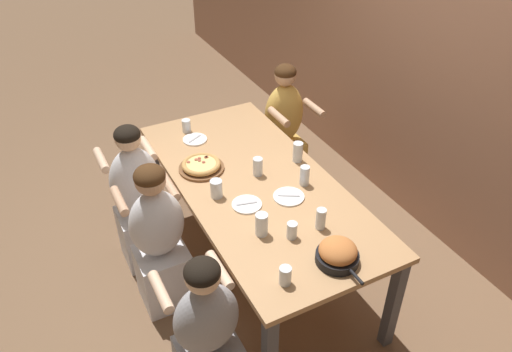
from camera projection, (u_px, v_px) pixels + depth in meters
The scene contains 21 objects.
ground_plane at pixel (256, 264), 3.88m from camera, with size 18.00×18.00×0.00m, color brown.
restaurant_back_panel at pixel (446, 32), 3.50m from camera, with size 10.00×0.06×3.20m, color #9E7056.
dining_table at pixel (256, 191), 3.46m from camera, with size 2.14×0.99×0.80m.
pizza_board_main at pixel (201, 166), 3.52m from camera, with size 0.32×0.32×0.06m.
skillet_bowl at pixel (338, 253), 2.77m from camera, with size 0.36×0.25×0.14m.
empty_plate_a at pixel (289, 197), 3.27m from camera, with size 0.21×0.21×0.02m.
empty_plate_b at pixel (195, 139), 3.85m from camera, with size 0.19×0.19×0.02m.
empty_plate_c at pixel (247, 204), 3.20m from camera, with size 0.20×0.20×0.02m.
drinking_glass_a at pixel (305, 176), 3.35m from camera, with size 0.07×0.07×0.14m.
drinking_glass_b at pixel (216, 189), 3.25m from camera, with size 0.08×0.08×0.12m.
drinking_glass_c at pixel (285, 276), 2.64m from camera, with size 0.07×0.07×0.11m.
drinking_glass_d at pixel (292, 231), 2.94m from camera, with size 0.06×0.06×0.11m.
drinking_glass_e at pixel (186, 126), 3.93m from camera, with size 0.07×0.07×0.10m.
drinking_glass_f at pixel (262, 224), 2.94m from camera, with size 0.08×0.08×0.15m.
drinking_glass_g at pixel (298, 153), 3.58m from camera, with size 0.07×0.07×0.15m.
drinking_glass_h at pixel (258, 168), 3.45m from camera, with size 0.07×0.07×0.13m.
drinking_glass_i at pixel (321, 219), 2.99m from camera, with size 0.06×0.06×0.14m.
diner_near_midleft at pixel (139, 203), 3.65m from camera, with size 0.51×0.40×1.18m.
diner_near_center at pixel (160, 244), 3.31m from camera, with size 0.51×0.40×1.15m.
diner_far_left at pixel (283, 133), 4.45m from camera, with size 0.51×0.40×1.18m.
diner_near_right at pixel (208, 340), 2.73m from camera, with size 0.51×0.40×1.10m.
Camera 1 is at (2.44, -1.26, 2.83)m, focal length 35.00 mm.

